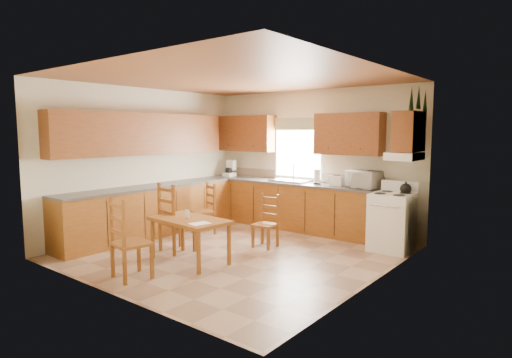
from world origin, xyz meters
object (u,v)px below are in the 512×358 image
Objects in this scene: chair_far_left at (203,209)px; stove at (392,223)px; dining_table at (190,240)px; chair_far_right at (265,221)px; microwave at (364,179)px; chair_near_left at (177,217)px; chair_near_right at (131,238)px.

stove is at bearing 40.58° from chair_far_left.
chair_far_left reaches higher than stove.
chair_far_right is (0.39, 1.31, 0.11)m from dining_table.
microwave reaches higher than chair_far_right.
microwave is at bearing 50.79° from chair_far_left.
chair_near_left is at bearing 160.94° from dining_table.
chair_near_right is (-1.52, -3.69, -0.54)m from microwave.
chair_near_right reaches higher than stove.
dining_table is (-2.10, -2.40, -0.13)m from stove.
microwave is at bearing -121.25° from chair_near_left.
microwave reaches higher than chair_near_left.
chair_near_left is 1.17× the size of chair_far_left.
microwave is at bearing 151.27° from stove.
stove is at bearing -111.29° from chair_near_right.
dining_table is at bearing -82.16° from chair_near_right.
microwave is 2.96m from chair_far_left.
chair_near_left reaches higher than chair_near_right.
chair_far_right is at bearing 20.93° from chair_far_left.
stove is 1.78× the size of microwave.
dining_table is 0.99m from chair_near_right.
chair_far_left is (-1.02, 2.31, -0.06)m from chair_near_right.
chair_near_left is at bearing -142.48° from stove.
dining_table is at bearing -28.93° from chair_far_left.
chair_near_left is 1.30m from chair_near_right.
dining_table is 1.27× the size of chair_far_left.
stove is at bearing -17.61° from microwave.
microwave is at bearing 48.73° from chair_far_right.
stove reaches higher than chair_far_right.
chair_near_right is 1.14× the size of chair_far_left.
chair_near_left is 1.23m from chair_far_left.
chair_far_left is 1.48m from chair_far_right.
chair_far_left reaches higher than chair_far_right.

